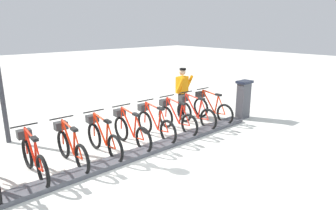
# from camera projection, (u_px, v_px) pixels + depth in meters

# --- Properties ---
(ground_plane) EXTENTS (60.00, 60.00, 0.00)m
(ground_plane) POSITION_uv_depth(u_px,v_px,m) (139.00, 155.00, 7.08)
(ground_plane) COLOR beige
(dock_rail_base) EXTENTS (0.44, 8.02, 0.10)m
(dock_rail_base) POSITION_uv_depth(u_px,v_px,m) (139.00, 153.00, 7.07)
(dock_rail_base) COLOR #47474C
(dock_rail_base) RESTS_ON ground
(payment_kiosk) EXTENTS (0.36, 0.52, 1.28)m
(payment_kiosk) POSITION_uv_depth(u_px,v_px,m) (243.00, 99.00, 9.78)
(payment_kiosk) COLOR #38383D
(payment_kiosk) RESTS_ON ground
(bike_docked_0) EXTENTS (1.72, 0.54, 1.02)m
(bike_docked_0) POSITION_uv_depth(u_px,v_px,m) (211.00, 108.00, 9.62)
(bike_docked_0) COLOR black
(bike_docked_0) RESTS_ON ground
(bike_docked_1) EXTENTS (1.72, 0.54, 1.02)m
(bike_docked_1) POSITION_uv_depth(u_px,v_px,m) (194.00, 112.00, 9.10)
(bike_docked_1) COLOR black
(bike_docked_1) RESTS_ON ground
(bike_docked_2) EXTENTS (1.72, 0.54, 1.02)m
(bike_docked_2) POSITION_uv_depth(u_px,v_px,m) (175.00, 117.00, 8.59)
(bike_docked_2) COLOR black
(bike_docked_2) RESTS_ON ground
(bike_docked_3) EXTENTS (1.72, 0.54, 1.02)m
(bike_docked_3) POSITION_uv_depth(u_px,v_px,m) (154.00, 123.00, 8.07)
(bike_docked_3) COLOR black
(bike_docked_3) RESTS_ON ground
(bike_docked_4) EXTENTS (1.72, 0.54, 1.02)m
(bike_docked_4) POSITION_uv_depth(u_px,v_px,m) (130.00, 130.00, 7.55)
(bike_docked_4) COLOR black
(bike_docked_4) RESTS_ON ground
(bike_docked_5) EXTENTS (1.72, 0.54, 1.02)m
(bike_docked_5) POSITION_uv_depth(u_px,v_px,m) (103.00, 137.00, 7.03)
(bike_docked_5) COLOR black
(bike_docked_5) RESTS_ON ground
(bike_docked_6) EXTENTS (1.72, 0.54, 1.02)m
(bike_docked_6) POSITION_uv_depth(u_px,v_px,m) (71.00, 146.00, 6.51)
(bike_docked_6) COLOR black
(bike_docked_6) RESTS_ON ground
(bike_docked_7) EXTENTS (1.72, 0.54, 1.02)m
(bike_docked_7) POSITION_uv_depth(u_px,v_px,m) (33.00, 157.00, 6.00)
(bike_docked_7) COLOR black
(bike_docked_7) RESTS_ON ground
(worker_near_rack) EXTENTS (0.50, 0.67, 1.66)m
(worker_near_rack) POSITION_uv_depth(u_px,v_px,m) (182.00, 90.00, 9.94)
(worker_near_rack) COLOR white
(worker_near_rack) RESTS_ON ground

